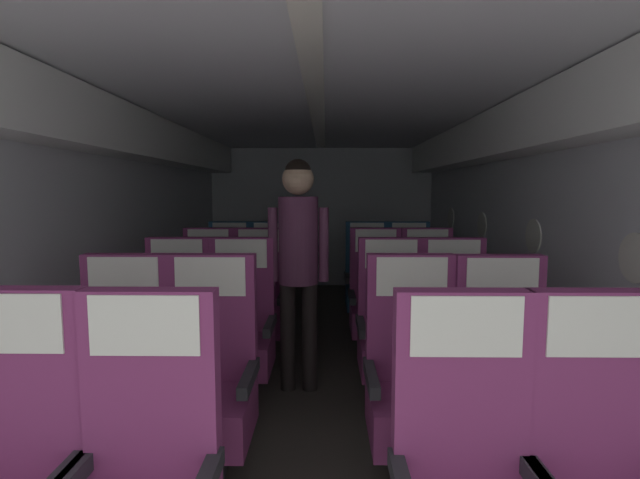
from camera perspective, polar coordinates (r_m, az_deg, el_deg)
ground at (r=3.83m, az=-0.41°, el=-16.31°), size 3.60×7.44×0.02m
fuselage_shell at (r=3.81m, az=-0.33°, el=7.56°), size 3.48×7.09×2.14m
seat_b_left_window at (r=2.65m, az=-23.28°, el=-16.04°), size 0.48×0.47×1.12m
seat_b_left_aisle at (r=2.51m, az=-13.53°, el=-16.99°), size 0.48×0.47×1.12m
seat_b_right_aisle at (r=2.59m, az=21.71°, el=-16.51°), size 0.48×0.47×1.12m
seat_b_right_window at (r=2.49m, az=11.32°, el=-17.12°), size 0.48×0.47×1.12m
seat_c_left_window at (r=3.43m, az=-17.34°, el=-10.77°), size 0.48×0.47×1.12m
seat_c_left_aisle at (r=3.32m, az=-9.77°, el=-11.14°), size 0.48×0.47×1.12m
seat_c_right_aisle at (r=3.38m, az=16.25°, el=-11.00°), size 0.48×0.47×1.12m
seat_c_right_window at (r=3.29m, az=8.79°, el=-11.28°), size 0.48×0.47×1.12m
seat_d_left_window at (r=4.22m, az=-13.67°, el=-7.53°), size 0.48×0.47×1.12m
seat_d_left_aisle at (r=4.13m, az=-7.59°, el=-7.71°), size 0.48×0.47×1.12m
seat_d_right_aisle at (r=4.21m, az=13.13°, el=-7.57°), size 0.48×0.47×1.12m
seat_d_right_window at (r=4.13m, az=6.90°, el=-7.70°), size 0.48×0.47×1.12m
seat_e_left_window at (r=5.06m, az=-11.14°, el=-5.25°), size 0.48×0.47×1.12m
seat_e_left_aisle at (r=4.98m, az=-6.11°, el=-5.35°), size 0.48×0.47×1.12m
seat_e_right_aisle at (r=5.04m, az=10.91°, el=-5.29°), size 0.48×0.47×1.12m
seat_e_right_window at (r=4.98m, az=5.80°, el=-5.35°), size 0.48×0.47×1.12m
flight_attendant at (r=3.29m, az=-2.68°, el=-1.16°), size 0.43×0.28×1.66m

